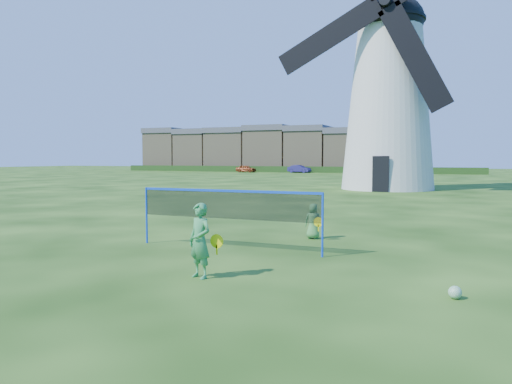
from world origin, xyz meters
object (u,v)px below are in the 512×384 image
object	(u,v)px
badminton_net	(228,206)
play_ball	(455,292)
player_girl	(200,241)
car_right	(299,169)
car_left	(246,169)
windmill	(389,93)
player_boy	(313,221)

from	to	relation	value
badminton_net	play_ball	bearing A→B (deg)	-24.62
player_girl	car_right	distance (m)	69.59
car_left	badminton_net	bearing A→B (deg)	-148.38
windmill	badminton_net	size ratio (longest dim) A/B	4.17
play_ball	car_right	bearing A→B (deg)	109.65
windmill	player_boy	size ratio (longest dim) A/B	20.34
windmill	car_right	distance (m)	42.37
windmill	play_ball	xyz separation A→B (m)	(4.96, -29.13, -7.10)
player_girl	play_ball	xyz separation A→B (m)	(4.64, 0.39, -0.63)
car_right	badminton_net	bearing A→B (deg)	-155.70
car_right	windmill	bearing A→B (deg)	-144.98
windmill	play_ball	size ratio (longest dim) A/B	95.82
windmill	car_left	distance (m)	46.39
player_girl	play_ball	bearing A→B (deg)	24.95
play_ball	player_boy	bearing A→B (deg)	127.95
badminton_net	player_girl	world-z (taller)	badminton_net
play_ball	car_right	size ratio (longest dim) A/B	0.06
windmill	badminton_net	bearing A→B (deg)	-91.03
windmill	car_right	xyz separation A→B (m)	(-18.79, 37.39, -6.59)
player_boy	play_ball	world-z (taller)	player_boy
windmill	player_girl	distance (m)	30.22
badminton_net	car_right	bearing A→B (deg)	105.96
badminton_net	windmill	bearing A→B (deg)	88.97
player_boy	car_left	xyz separation A→B (m)	(-28.94, 60.66, 0.08)
player_girl	badminton_net	bearing A→B (deg)	125.61
windmill	player_girl	xyz separation A→B (m)	(0.32, -29.52, -6.47)
badminton_net	play_ball	xyz separation A→B (m)	(5.44, -2.49, -1.03)
play_ball	badminton_net	bearing A→B (deg)	155.38
player_girl	windmill	bearing A→B (deg)	110.72
player_boy	play_ball	size ratio (longest dim) A/B	4.71
player_girl	car_right	xyz separation A→B (m)	(-19.12, 66.92, -0.11)
badminton_net	play_ball	world-z (taller)	badminton_net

